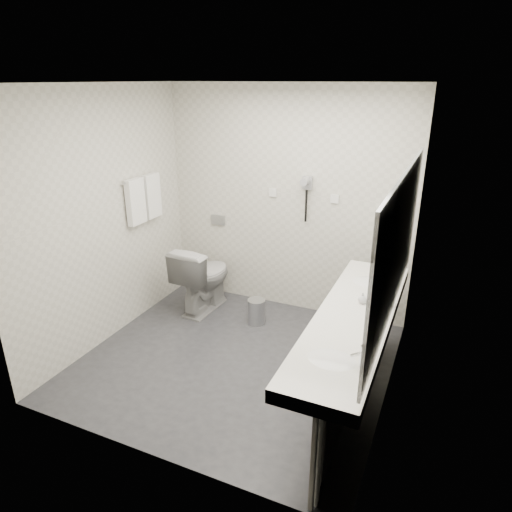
% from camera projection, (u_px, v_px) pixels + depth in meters
% --- Properties ---
extents(floor, '(2.80, 2.80, 0.00)m').
position_uv_depth(floor, '(235.00, 360.00, 4.37)').
color(floor, '#2E2F34').
rests_on(floor, ground).
extents(ceiling, '(2.80, 2.80, 0.00)m').
position_uv_depth(ceiling, '(230.00, 83.00, 3.46)').
color(ceiling, silver).
rests_on(ceiling, wall_back).
extents(wall_back, '(2.80, 0.00, 2.80)m').
position_uv_depth(wall_back, '(286.00, 203.00, 5.02)').
color(wall_back, silver).
rests_on(wall_back, floor).
extents(wall_front, '(2.80, 0.00, 2.80)m').
position_uv_depth(wall_front, '(139.00, 300.00, 2.81)').
color(wall_front, silver).
rests_on(wall_front, floor).
extents(wall_left, '(0.00, 2.60, 2.60)m').
position_uv_depth(wall_left, '(105.00, 219.00, 4.44)').
color(wall_left, silver).
rests_on(wall_left, floor).
extents(wall_right, '(0.00, 2.60, 2.60)m').
position_uv_depth(wall_right, '(401.00, 262.00, 3.39)').
color(wall_right, silver).
rests_on(wall_right, floor).
extents(vanity_counter, '(0.55, 2.20, 0.10)m').
position_uv_depth(vanity_counter, '(354.00, 320.00, 3.48)').
color(vanity_counter, white).
rests_on(vanity_counter, floor).
extents(vanity_panel, '(0.03, 2.15, 0.75)m').
position_uv_depth(vanity_panel, '(353.00, 368.00, 3.63)').
color(vanity_panel, gray).
rests_on(vanity_panel, floor).
extents(vanity_post_near, '(0.06, 0.06, 0.75)m').
position_uv_depth(vanity_post_near, '(319.00, 463.00, 2.73)').
color(vanity_post_near, silver).
rests_on(vanity_post_near, floor).
extents(vanity_post_far, '(0.06, 0.06, 0.75)m').
position_uv_depth(vanity_post_far, '(379.00, 311.00, 4.50)').
color(vanity_post_far, silver).
rests_on(vanity_post_far, floor).
extents(mirror, '(0.02, 2.20, 1.05)m').
position_uv_depth(mirror, '(398.00, 245.00, 3.15)').
color(mirror, '#B2BCC6').
rests_on(mirror, wall_right).
extents(basin_near, '(0.40, 0.31, 0.05)m').
position_uv_depth(basin_near, '(332.00, 361.00, 2.92)').
color(basin_near, white).
rests_on(basin_near, vanity_counter).
extents(basin_far, '(0.40, 0.31, 0.05)m').
position_uv_depth(basin_far, '(370.00, 284.00, 4.02)').
color(basin_far, white).
rests_on(basin_far, vanity_counter).
extents(faucet_near, '(0.04, 0.04, 0.15)m').
position_uv_depth(faucet_near, '(363.00, 356.00, 2.81)').
color(faucet_near, silver).
rests_on(faucet_near, vanity_counter).
extents(faucet_far, '(0.04, 0.04, 0.15)m').
position_uv_depth(faucet_far, '(394.00, 278.00, 3.92)').
color(faucet_far, silver).
rests_on(faucet_far, vanity_counter).
extents(soap_bottle_a, '(0.06, 0.06, 0.10)m').
position_uv_depth(soap_bottle_a, '(373.00, 313.00, 3.39)').
color(soap_bottle_a, white).
rests_on(soap_bottle_a, vanity_counter).
extents(soap_bottle_b, '(0.10, 0.10, 0.09)m').
position_uv_depth(soap_bottle_b, '(363.00, 298.00, 3.63)').
color(soap_bottle_b, white).
rests_on(soap_bottle_b, vanity_counter).
extents(glass_left, '(0.08, 0.08, 0.12)m').
position_uv_depth(glass_left, '(390.00, 299.00, 3.58)').
color(glass_left, silver).
rests_on(glass_left, vanity_counter).
extents(glass_right, '(0.07, 0.07, 0.10)m').
position_uv_depth(glass_right, '(380.00, 293.00, 3.70)').
color(glass_right, silver).
rests_on(glass_right, vanity_counter).
extents(toilet, '(0.49, 0.81, 0.80)m').
position_uv_depth(toilet, '(203.00, 277.00, 5.23)').
color(toilet, white).
rests_on(toilet, floor).
extents(flush_plate, '(0.18, 0.02, 0.12)m').
position_uv_depth(flush_plate, '(218.00, 220.00, 5.44)').
color(flush_plate, '#B2B5BA').
rests_on(flush_plate, wall_back).
extents(pedal_bin, '(0.23, 0.23, 0.27)m').
position_uv_depth(pedal_bin, '(256.00, 312.00, 4.99)').
color(pedal_bin, '#B2B5BA').
rests_on(pedal_bin, floor).
extents(bin_lid, '(0.19, 0.19, 0.02)m').
position_uv_depth(bin_lid, '(256.00, 300.00, 4.94)').
color(bin_lid, '#B2B5BA').
rests_on(bin_lid, pedal_bin).
extents(towel_rail, '(0.02, 0.62, 0.02)m').
position_uv_depth(towel_rail, '(141.00, 178.00, 4.78)').
color(towel_rail, silver).
rests_on(towel_rail, wall_left).
extents(towel_near, '(0.07, 0.24, 0.48)m').
position_uv_depth(towel_near, '(136.00, 202.00, 4.74)').
color(towel_near, white).
rests_on(towel_near, towel_rail).
extents(towel_far, '(0.07, 0.24, 0.48)m').
position_uv_depth(towel_far, '(152.00, 196.00, 4.98)').
color(towel_far, white).
rests_on(towel_far, towel_rail).
extents(dryer_cradle, '(0.10, 0.04, 0.14)m').
position_uv_depth(dryer_cradle, '(307.00, 183.00, 4.81)').
color(dryer_cradle, '#99999E').
rests_on(dryer_cradle, wall_back).
extents(dryer_barrel, '(0.08, 0.14, 0.08)m').
position_uv_depth(dryer_barrel, '(305.00, 181.00, 4.74)').
color(dryer_barrel, '#99999E').
rests_on(dryer_barrel, dryer_cradle).
extents(dryer_cord, '(0.02, 0.02, 0.35)m').
position_uv_depth(dryer_cord, '(306.00, 206.00, 4.89)').
color(dryer_cord, black).
rests_on(dryer_cord, dryer_cradle).
extents(switch_plate_a, '(0.09, 0.02, 0.09)m').
position_uv_depth(switch_plate_a, '(273.00, 193.00, 5.03)').
color(switch_plate_a, white).
rests_on(switch_plate_a, wall_back).
extents(switch_plate_b, '(0.09, 0.02, 0.09)m').
position_uv_depth(switch_plate_b, '(335.00, 199.00, 4.77)').
color(switch_plate_b, white).
rests_on(switch_plate_b, wall_back).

